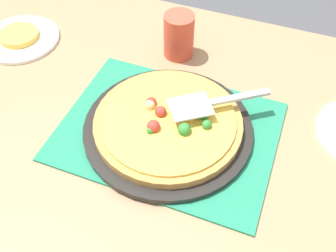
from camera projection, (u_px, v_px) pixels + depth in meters
The scene contains 8 objects.
dining_table at pixel (168, 160), 0.96m from camera, with size 1.40×1.00×0.75m.
placemat at pixel (168, 131), 0.87m from camera, with size 0.48×0.36×0.01m, color #237F5B.
pizza_pan at pixel (168, 128), 0.87m from camera, with size 0.38×0.38×0.01m, color black.
pizza at pixel (168, 122), 0.85m from camera, with size 0.33×0.33×0.05m.
plate_far_right at pixel (20, 39), 1.09m from camera, with size 0.22×0.22×0.01m, color white.
served_slice_right at pixel (19, 35), 1.08m from camera, with size 0.11×0.11×0.02m, color #EAB747.
cup_corner at pixel (179, 36), 1.01m from camera, with size 0.08×0.08×0.12m, color #E04C38.
pizza_server at pixel (211, 103), 0.84m from camera, with size 0.21×0.17×0.01m.
Camera 1 is at (0.20, -0.52, 1.42)m, focal length 41.10 mm.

